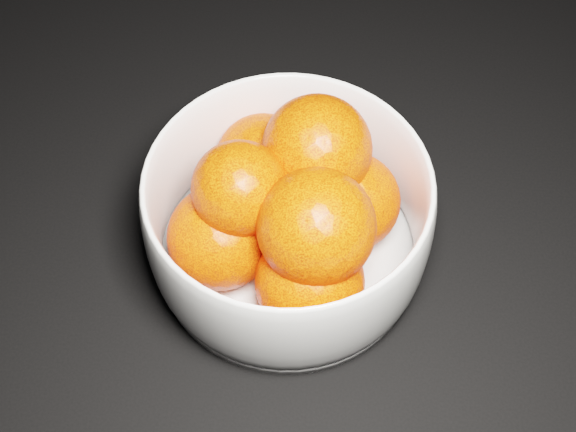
{
  "coord_description": "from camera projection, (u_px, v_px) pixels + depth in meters",
  "views": [
    {
      "loc": [
        0.23,
        -0.09,
        0.55
      ],
      "look_at": [
        0.22,
        0.25,
        0.06
      ],
      "focal_mm": 50.0,
      "sensor_mm": 36.0,
      "label": 1
    }
  ],
  "objects": [
    {
      "name": "bowl",
      "position": [
        288.0,
        220.0,
        0.6
      ],
      "size": [
        0.22,
        0.22,
        0.1
      ],
      "rotation": [
        0.0,
        0.0,
        0.05
      ],
      "color": "silver",
      "rests_on": "ground"
    },
    {
      "name": "orange_pile",
      "position": [
        291.0,
        207.0,
        0.59
      ],
      "size": [
        0.17,
        0.19,
        0.13
      ],
      "color": "#FF3A06",
      "rests_on": "bowl"
    }
  ]
}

